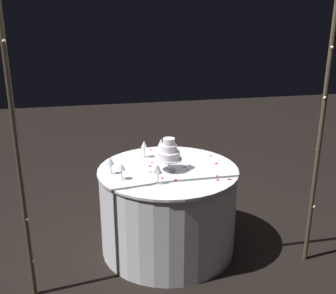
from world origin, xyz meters
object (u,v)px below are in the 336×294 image
object	(u,v)px
decorative_arch	(181,81)
wine_glass_1	(144,145)
tiered_cake	(168,153)
wine_glass_2	(111,162)
wine_glass_3	(121,167)
wine_glass_0	(161,143)
wine_glass_4	(158,170)
main_table	(168,209)

from	to	relation	value
decorative_arch	wine_glass_1	size ratio (longest dim) A/B	15.02
decorative_arch	tiered_cake	xyz separation A→B (m)	(0.01, -0.39, -0.66)
wine_glass_2	wine_glass_3	world-z (taller)	wine_glass_2
wine_glass_3	wine_glass_2	bearing A→B (deg)	-60.33
tiered_cake	wine_glass_3	xyz separation A→B (m)	(0.40, 0.11, -0.06)
wine_glass_0	wine_glass_1	size ratio (longest dim) A/B	1.07
wine_glass_2	wine_glass_4	xyz separation A→B (m)	(-0.34, 0.28, 0.01)
decorative_arch	main_table	world-z (taller)	decorative_arch
decorative_arch	wine_glass_0	bearing A→B (deg)	-89.99
wine_glass_0	wine_glass_2	distance (m)	0.58
wine_glass_4	main_table	bearing A→B (deg)	-115.67
wine_glass_2	wine_glass_1	bearing A→B (deg)	-134.60
wine_glass_0	wine_glass_3	distance (m)	0.61
decorative_arch	wine_glass_0	size ratio (longest dim) A/B	13.97
wine_glass_1	wine_glass_2	world-z (taller)	wine_glass_1
wine_glass_0	wine_glass_1	world-z (taller)	wine_glass_0
wine_glass_1	wine_glass_2	bearing A→B (deg)	45.40
wine_glass_1	wine_glass_2	distance (m)	0.47
tiered_cake	wine_glass_3	size ratio (longest dim) A/B	2.04
main_table	wine_glass_3	distance (m)	0.65
tiered_cake	wine_glass_1	world-z (taller)	tiered_cake
wine_glass_4	tiered_cake	bearing A→B (deg)	-118.06
wine_glass_2	wine_glass_3	size ratio (longest dim) A/B	1.07
wine_glass_0	wine_glass_2	size ratio (longest dim) A/B	1.16
decorative_arch	wine_glass_2	bearing A→B (deg)	-40.66
decorative_arch	tiered_cake	bearing A→B (deg)	-89.26
main_table	wine_glass_1	xyz separation A→B (m)	(0.15, -0.32, 0.50)
main_table	wine_glass_2	world-z (taller)	wine_glass_2
wine_glass_1	wine_glass_4	xyz separation A→B (m)	(-0.01, 0.61, -0.00)
wine_glass_0	wine_glass_4	bearing A→B (deg)	76.59
wine_glass_4	wine_glass_2	bearing A→B (deg)	-39.24
main_table	wine_glass_1	world-z (taller)	wine_glass_1
wine_glass_0	wine_glass_4	distance (m)	0.61
decorative_arch	wine_glass_1	bearing A→B (deg)	-78.28
wine_glass_3	main_table	bearing A→B (deg)	-160.06
main_table	wine_glass_0	size ratio (longest dim) A/B	6.93
wine_glass_1	wine_glass_3	world-z (taller)	wine_glass_1
tiered_cake	wine_glass_0	bearing A→B (deg)	-90.84
tiered_cake	wine_glass_1	bearing A→B (deg)	-67.09
main_table	wine_glass_0	distance (m)	0.59
tiered_cake	wine_glass_2	distance (m)	0.48
tiered_cake	wine_glass_2	size ratio (longest dim) A/B	1.90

